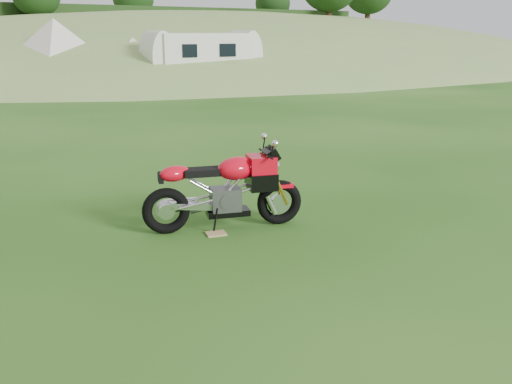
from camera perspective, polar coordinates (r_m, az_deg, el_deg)
ground at (r=5.47m, az=-0.81°, el=-11.08°), size 120.00×120.00×0.00m
hillside at (r=51.56m, az=-5.85°, el=13.11°), size 80.00×64.00×8.00m
hedgerow at (r=51.56m, az=-5.85°, el=13.11°), size 36.00×1.20×8.60m
sport_motorcycle at (r=7.25m, az=-3.25°, el=0.78°), size 2.01×1.21×1.19m
plywood_board at (r=7.21m, az=-4.02°, el=-4.17°), size 0.29×0.26×0.02m
tent_mid at (r=27.83m, az=-19.35°, el=12.88°), size 4.14×4.14×2.83m
tent_right at (r=27.76m, az=-12.14°, el=12.87°), size 3.19×3.19×2.31m
caravan at (r=25.95m, az=-5.44°, el=13.03°), size 5.41×3.10×2.39m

